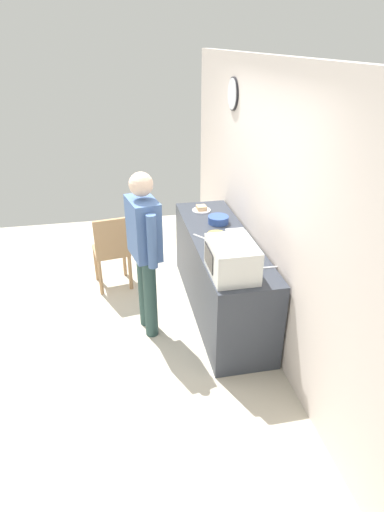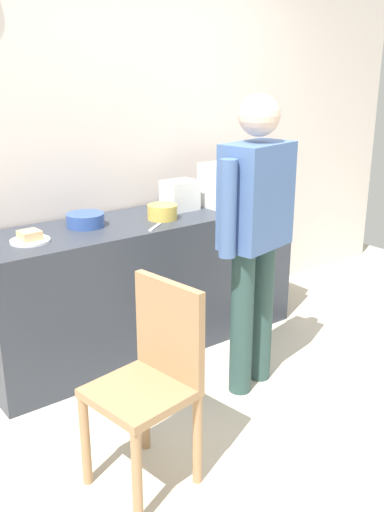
{
  "view_description": "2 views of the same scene",
  "coord_description": "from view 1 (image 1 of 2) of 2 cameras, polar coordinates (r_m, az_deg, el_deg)",
  "views": [
    {
      "loc": [
        3.65,
        0.16,
        2.72
      ],
      "look_at": [
        -0.12,
        0.9,
        0.71
      ],
      "focal_mm": 29.21,
      "sensor_mm": 36.0,
      "label": 1
    },
    {
      "loc": [
        -2.01,
        -1.78,
        1.82
      ],
      "look_at": [
        -0.09,
        0.75,
        0.75
      ],
      "focal_mm": 39.81,
      "sensor_mm": 36.0,
      "label": 2
    }
  ],
  "objects": [
    {
      "name": "spoon_utensil",
      "position": [
        3.81,
        10.43,
        -1.56
      ],
      "size": [
        0.02,
        0.17,
        0.01
      ],
      "primitive_type": "cube",
      "rotation": [
        0.0,
        0.0,
        1.54
      ],
      "color": "silver",
      "rests_on": "kitchen_counter"
    },
    {
      "name": "cereal_bowl",
      "position": [
        4.66,
        3.63,
        4.99
      ],
      "size": [
        0.23,
        0.23,
        0.08
      ],
      "primitive_type": "cylinder",
      "color": "#33519E",
      "rests_on": "kitchen_counter"
    },
    {
      "name": "salad_bowl",
      "position": [
        4.21,
        3.38,
        2.49
      ],
      "size": [
        0.19,
        0.19,
        0.09
      ],
      "primitive_type": "cylinder",
      "color": "gold",
      "rests_on": "kitchen_counter"
    },
    {
      "name": "ground_plane",
      "position": [
        4.56,
        -11.08,
        -9.61
      ],
      "size": [
        6.0,
        6.0,
        0.0
      ],
      "primitive_type": "plane",
      "color": "beige"
    },
    {
      "name": "kitchen_counter",
      "position": [
        4.55,
        3.87,
        -2.47
      ],
      "size": [
        2.15,
        0.62,
        0.89
      ],
      "primitive_type": "cube",
      "color": "#333842",
      "rests_on": "ground_plane"
    },
    {
      "name": "microwave",
      "position": [
        3.59,
        5.5,
        -0.43
      ],
      "size": [
        0.5,
        0.39,
        0.3
      ],
      "color": "silver",
      "rests_on": "kitchen_counter"
    },
    {
      "name": "toaster",
      "position": [
        4.02,
        6.18,
        1.9
      ],
      "size": [
        0.22,
        0.18,
        0.2
      ],
      "primitive_type": "cube",
      "color": "silver",
      "rests_on": "kitchen_counter"
    },
    {
      "name": "person_standing",
      "position": [
        3.97,
        -6.53,
        1.63
      ],
      "size": [
        0.58,
        0.32,
        1.69
      ],
      "color": "#2B4844",
      "rests_on": "ground_plane"
    },
    {
      "name": "back_wall",
      "position": [
        4.18,
        9.81,
        7.41
      ],
      "size": [
        5.4,
        0.13,
        2.6
      ],
      "color": "silver",
      "rests_on": "ground_plane"
    },
    {
      "name": "wooden_chair",
      "position": [
        4.98,
        -10.92,
        0.94
      ],
      "size": [
        0.46,
        0.46,
        0.94
      ],
      "color": "#A87F56",
      "rests_on": "ground_plane"
    },
    {
      "name": "fork_utensil",
      "position": [
        4.33,
        1.04,
        2.67
      ],
      "size": [
        0.15,
        0.12,
        0.01
      ],
      "primitive_type": "cube",
      "rotation": [
        0.0,
        0.0,
        0.63
      ],
      "color": "silver",
      "rests_on": "kitchen_counter"
    },
    {
      "name": "sandwich_plate",
      "position": [
        5.01,
        1.3,
        6.43
      ],
      "size": [
        0.22,
        0.22,
        0.07
      ],
      "color": "white",
      "rests_on": "kitchen_counter"
    }
  ]
}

